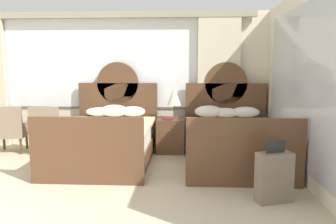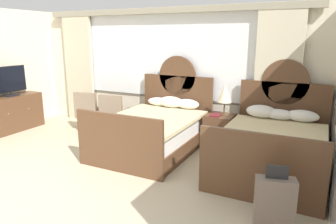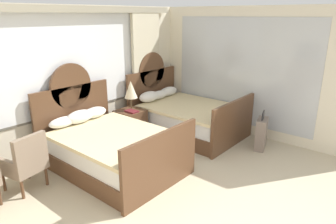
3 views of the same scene
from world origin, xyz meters
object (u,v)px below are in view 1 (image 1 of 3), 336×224
(bed_near_window, at_px, (107,139))
(nightstand_between_beds, at_px, (171,135))
(suitcase_on_floor, at_px, (274,177))
(book_on_nightstand, at_px, (168,118))
(bed_near_mirror, at_px, (232,141))
(armchair_by_window_left, at_px, (46,129))
(table_lamp_on_nightstand, at_px, (174,96))
(armchair_by_window_centre, at_px, (10,128))

(bed_near_window, bearing_deg, nightstand_between_beds, 31.32)
(nightstand_between_beds, distance_m, suitcase_on_floor, 2.64)
(bed_near_window, distance_m, book_on_nightstand, 1.20)
(bed_near_mirror, relative_size, suitcase_on_floor, 2.94)
(book_on_nightstand, distance_m, armchair_by_window_left, 2.28)
(table_lamp_on_nightstand, relative_size, armchair_by_window_left, 0.68)
(bed_near_window, height_order, armchair_by_window_left, bed_near_window)
(table_lamp_on_nightstand, relative_size, suitcase_on_floor, 0.79)
(nightstand_between_beds, height_order, suitcase_on_floor, suitcase_on_floor)
(table_lamp_on_nightstand, bearing_deg, suitcase_on_floor, -61.16)
(suitcase_on_floor, bearing_deg, nightstand_between_beds, 120.39)
(bed_near_window, xyz_separation_m, suitcase_on_floor, (2.41, -1.63, -0.06))
(nightstand_between_beds, bearing_deg, armchair_by_window_centre, -175.76)
(book_on_nightstand, relative_size, armchair_by_window_centre, 0.29)
(nightstand_between_beds, distance_m, book_on_nightstand, 0.36)
(book_on_nightstand, distance_m, suitcase_on_floor, 2.60)
(nightstand_between_beds, bearing_deg, suitcase_on_floor, -59.61)
(nightstand_between_beds, xyz_separation_m, armchair_by_window_centre, (-3.01, -0.22, 0.14))
(bed_near_window, distance_m, nightstand_between_beds, 1.26)
(bed_near_mirror, height_order, nightstand_between_beds, bed_near_mirror)
(book_on_nightstand, xyz_separation_m, suitcase_on_floor, (1.39, -2.18, -0.35))
(armchair_by_window_centre, bearing_deg, bed_near_window, -12.50)
(bed_near_mirror, bearing_deg, armchair_by_window_left, 172.85)
(armchair_by_window_left, height_order, armchair_by_window_centre, same)
(armchair_by_window_centre, height_order, suitcase_on_floor, armchair_by_window_centre)
(armchair_by_window_centre, bearing_deg, suitcase_on_floor, -25.31)
(bed_near_window, distance_m, table_lamp_on_nightstand, 1.50)
(nightstand_between_beds, distance_m, armchair_by_window_centre, 3.02)
(nightstand_between_beds, bearing_deg, armchair_by_window_left, -174.50)
(table_lamp_on_nightstand, height_order, armchair_by_window_left, table_lamp_on_nightstand)
(nightstand_between_beds, bearing_deg, bed_near_mirror, -31.20)
(armchair_by_window_centre, xyz_separation_m, suitcase_on_floor, (4.35, -2.06, -0.16))
(bed_near_window, xyz_separation_m, table_lamp_on_nightstand, (1.14, 0.68, 0.69))
(armchair_by_window_left, bearing_deg, bed_near_mirror, -7.15)
(bed_near_mirror, height_order, armchair_by_window_left, bed_near_mirror)
(table_lamp_on_nightstand, bearing_deg, bed_near_window, -149.23)
(bed_near_window, distance_m, bed_near_mirror, 2.14)
(nightstand_between_beds, xyz_separation_m, book_on_nightstand, (-0.05, -0.10, 0.34))
(bed_near_mirror, xyz_separation_m, table_lamp_on_nightstand, (-1.00, 0.67, 0.69))
(armchair_by_window_centre, relative_size, suitcase_on_floor, 1.18)
(bed_near_window, bearing_deg, armchair_by_window_left, 160.98)
(bed_near_mirror, bearing_deg, table_lamp_on_nightstand, 146.11)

